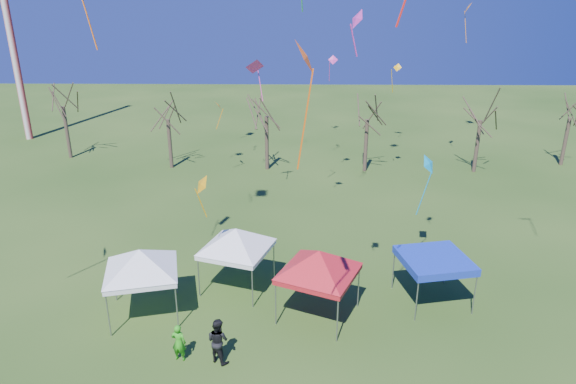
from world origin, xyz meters
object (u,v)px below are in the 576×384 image
object	(u,v)px
tent_white_west	(140,254)
tent_red	(319,255)
tree_0	(60,87)
tree_5	(573,101)
tree_4	(483,101)
tree_1	(166,102)
person_dark	(218,340)
tent_blue	(435,261)
tent_white_mid	(236,233)
person_green	(179,342)
tree_2	(266,97)
radio_mast	(7,13)
tree_3	(368,100)

from	to	relation	value
tent_white_west	tent_red	world-z (taller)	tent_red
tree_0	tree_5	world-z (taller)	tree_0
tree_4	tree_1	bearing A→B (deg)	178.58
person_dark	tree_4	bearing A→B (deg)	-94.73
tree_4	person_dark	world-z (taller)	tree_4
tent_blue	tent_white_mid	bearing A→B (deg)	173.59
tree_1	person_green	xyz separation A→B (m)	(6.24, -25.32, -4.96)
tree_2	tent_white_mid	distance (m)	19.62
tent_white_west	person_green	xyz separation A→B (m)	(2.32, -3.26, -2.31)
tent_blue	tree_4	bearing A→B (deg)	67.08
radio_mast	tent_white_west	xyz separation A→B (m)	(21.15, -31.41, -9.35)
tree_0	tent_white_mid	xyz separation A→B (m)	(18.10, -22.36, -3.39)
tree_4	tent_white_mid	size ratio (longest dim) A/B	1.91
tree_1	tree_4	xyz separation A→B (m)	(26.12, -0.65, 0.27)
tree_5	tent_blue	world-z (taller)	tree_5
tree_2	tent_red	world-z (taller)	tree_2
radio_mast	tent_blue	world-z (taller)	radio_mast
tree_3	tent_blue	bearing A→B (deg)	-87.61
tree_1	radio_mast	bearing A→B (deg)	151.52
tree_2	tent_red	xyz separation A→B (m)	(3.64, -21.80, -3.11)
tree_2	tent_white_west	world-z (taller)	tree_2
tent_blue	person_dark	xyz separation A→B (m)	(-9.78, -4.65, -1.23)
tree_2	tent_white_mid	world-z (taller)	tree_2
tent_white_west	tree_3	bearing A→B (deg)	59.01
tree_3	tent_blue	distance (m)	20.49
tree_1	tent_blue	size ratio (longest dim) A/B	2.08
tent_white_mid	tent_red	world-z (taller)	tent_red
tree_5	tent_white_west	distance (m)	38.63
tree_5	tent_red	bearing A→B (deg)	-133.70
tree_5	person_green	world-z (taller)	tree_5
tree_2	person_dark	world-z (taller)	tree_2
tree_5	tent_red	world-z (taller)	tree_5
tree_4	tent_white_west	size ratio (longest dim) A/B	1.84
radio_mast	person_green	distance (m)	43.46
tree_2	tree_4	bearing A→B (deg)	-1.22
tree_3	tent_red	bearing A→B (deg)	-102.50
tent_white_west	tent_blue	distance (m)	13.82
person_dark	person_green	size ratio (longest dim) A/B	1.18
tree_1	tree_5	size ratio (longest dim) A/B	1.01
tent_blue	person_green	xyz separation A→B (m)	(-11.40, -4.61, -1.39)
tree_5	tent_white_west	xyz separation A→B (m)	(-30.57, -23.48, -2.58)
tree_5	person_green	xyz separation A→B (m)	(-28.25, -26.74, -4.89)
tree_5	radio_mast	bearing A→B (deg)	171.28
tree_1	tent_white_mid	xyz separation A→B (m)	(8.01, -19.63, -2.70)
person_dark	tree_3	bearing A→B (deg)	-78.12
tree_2	tree_3	bearing A→B (deg)	-2.27
tree_2	tree_5	xyz separation A→B (m)	(26.09, 1.69, -0.56)
tent_red	person_dark	bearing A→B (deg)	-141.89
radio_mast	tree_4	bearing A→B (deg)	-12.99
tent_red	person_dark	xyz separation A→B (m)	(-4.19, -3.28, -2.19)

